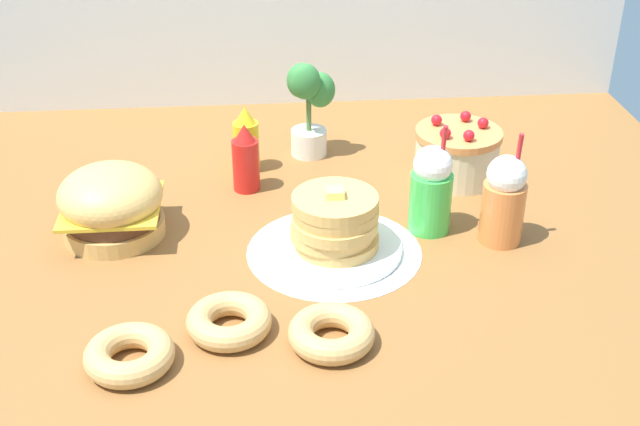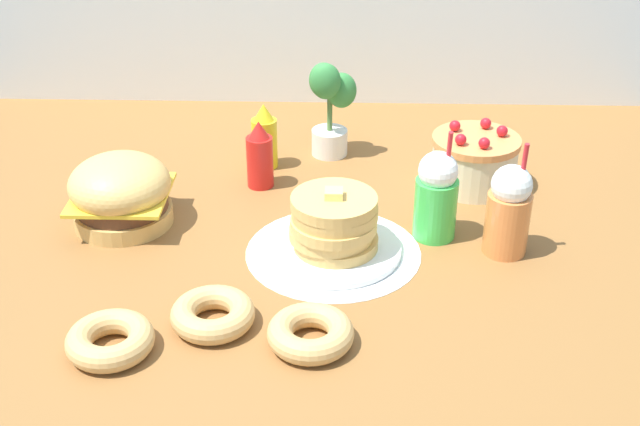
% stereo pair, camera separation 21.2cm
% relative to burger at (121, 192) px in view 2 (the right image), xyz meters
% --- Properties ---
extents(ground_plane, '(2.50, 2.11, 0.02)m').
position_rel_burger_xyz_m(ground_plane, '(0.48, -0.14, -0.10)').
color(ground_plane, brown).
extents(doily_mat, '(0.46, 0.46, 0.00)m').
position_rel_burger_xyz_m(doily_mat, '(0.58, -0.14, -0.09)').
color(doily_mat, white).
rests_on(doily_mat, ground_plane).
extents(burger, '(0.27, 0.27, 0.20)m').
position_rel_burger_xyz_m(burger, '(0.00, 0.00, 0.00)').
color(burger, '#DBA859').
rests_on(burger, ground_plane).
extents(pancake_stack, '(0.35, 0.35, 0.18)m').
position_rel_burger_xyz_m(pancake_stack, '(0.58, -0.14, -0.02)').
color(pancake_stack, white).
rests_on(pancake_stack, doily_mat).
extents(layer_cake, '(0.26, 0.26, 0.19)m').
position_rel_burger_xyz_m(layer_cake, '(0.99, 0.25, -0.01)').
color(layer_cake, beige).
rests_on(layer_cake, ground_plane).
extents(ketchup_bottle, '(0.08, 0.08, 0.21)m').
position_rel_burger_xyz_m(ketchup_bottle, '(0.36, 0.23, 0.00)').
color(ketchup_bottle, red).
rests_on(ketchup_bottle, ground_plane).
extents(mustard_bottle, '(0.08, 0.08, 0.21)m').
position_rel_burger_xyz_m(mustard_bottle, '(0.36, 0.36, 0.00)').
color(mustard_bottle, yellow).
rests_on(mustard_bottle, ground_plane).
extents(cream_soda_cup, '(0.11, 0.11, 0.31)m').
position_rel_burger_xyz_m(cream_soda_cup, '(0.85, -0.04, 0.03)').
color(cream_soda_cup, green).
rests_on(cream_soda_cup, ground_plane).
extents(orange_float_cup, '(0.11, 0.11, 0.31)m').
position_rel_burger_xyz_m(orange_float_cup, '(1.02, -0.12, 0.03)').
color(orange_float_cup, orange).
rests_on(orange_float_cup, ground_plane).
extents(donut_pink_glaze, '(0.19, 0.19, 0.06)m').
position_rel_burger_xyz_m(donut_pink_glaze, '(0.10, -0.55, -0.06)').
color(donut_pink_glaze, tan).
rests_on(donut_pink_glaze, ground_plane).
extents(donut_chocolate, '(0.19, 0.19, 0.06)m').
position_rel_burger_xyz_m(donut_chocolate, '(0.31, -0.45, -0.06)').
color(donut_chocolate, tan).
rests_on(donut_chocolate, ground_plane).
extents(donut_vanilla, '(0.19, 0.19, 0.06)m').
position_rel_burger_xyz_m(donut_vanilla, '(0.53, -0.51, -0.06)').
color(donut_vanilla, tan).
rests_on(donut_vanilla, ground_plane).
extents(potted_plant, '(0.15, 0.13, 0.32)m').
position_rel_burger_xyz_m(potted_plant, '(0.56, 0.46, 0.07)').
color(potted_plant, white).
rests_on(potted_plant, ground_plane).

